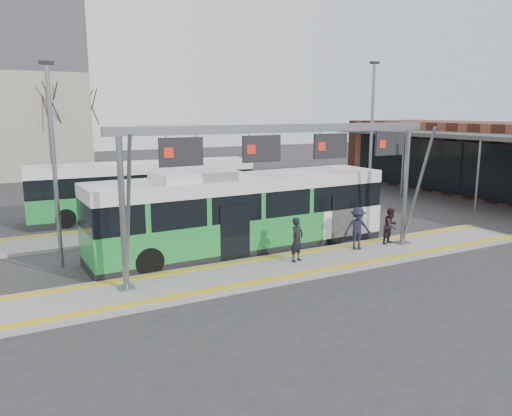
{
  "coord_description": "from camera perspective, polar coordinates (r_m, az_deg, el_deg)",
  "views": [
    {
      "loc": [
        -10.01,
        -15.27,
        5.83
      ],
      "look_at": [
        -0.29,
        3.0,
        1.78
      ],
      "focal_mm": 35.0,
      "sensor_mm": 36.0,
      "label": 1
    }
  ],
  "objects": [
    {
      "name": "tree_mid",
      "position": [
        49.28,
        -18.58,
        10.85
      ],
      "size": [
        1.4,
        1.4,
        8.08
      ],
      "color": "#382B21",
      "rests_on": "ground"
    },
    {
      "name": "ground",
      "position": [
        19.17,
        5.02,
        -6.68
      ],
      "size": [
        120.0,
        120.0,
        0.0
      ],
      "primitive_type": "plane",
      "color": "#2D2D30",
      "rests_on": "ground"
    },
    {
      "name": "passenger_a",
      "position": [
        19.1,
        4.71,
        -3.62
      ],
      "size": [
        0.72,
        0.6,
        1.69
      ],
      "primitive_type": "imported",
      "rotation": [
        0.0,
        0.0,
        0.36
      ],
      "color": "black",
      "rests_on": "platform_main"
    },
    {
      "name": "platform_second",
      "position": [
        24.71,
        -13.17,
        -2.69
      ],
      "size": [
        20.0,
        3.0,
        0.15
      ],
      "primitive_type": "cube",
      "color": "gray",
      "rests_on": "ground"
    },
    {
      "name": "gantry",
      "position": [
        18.35,
        3.9,
        6.26
      ],
      "size": [
        13.0,
        1.68,
        5.2
      ],
      "color": "slate",
      "rests_on": "platform_main"
    },
    {
      "name": "tactile_second",
      "position": [
        25.78,
        -13.84,
        -1.96
      ],
      "size": [
        20.0,
        0.35,
        0.02
      ],
      "color": "yellow",
      "rests_on": "platform_second"
    },
    {
      "name": "lamp_west",
      "position": [
        19.63,
        -22.1,
        4.95
      ],
      "size": [
        0.5,
        0.25,
        7.54
      ],
      "color": "slate",
      "rests_on": "ground"
    },
    {
      "name": "tree_left",
      "position": [
        45.43,
        -22.61,
        11.0
      ],
      "size": [
        1.4,
        1.4,
        8.49
      ],
      "color": "#382B21",
      "rests_on": "ground"
    },
    {
      "name": "passenger_b",
      "position": [
        22.31,
        15.15,
        -1.98
      ],
      "size": [
        0.9,
        0.79,
        1.58
      ],
      "primitive_type": "imported",
      "rotation": [
        0.0,
        0.0,
        0.28
      ],
      "color": "black",
      "rests_on": "platform_main"
    },
    {
      "name": "platform_main",
      "position": [
        19.14,
        5.03,
        -6.47
      ],
      "size": [
        22.0,
        3.0,
        0.15
      ],
      "primitive_type": "cube",
      "color": "gray",
      "rests_on": "ground"
    },
    {
      "name": "tactile_main",
      "position": [
        19.12,
        5.03,
        -6.22
      ],
      "size": [
        22.0,
        2.65,
        0.02
      ],
      "color": "yellow",
      "rests_on": "platform_main"
    },
    {
      "name": "bg_bus_green",
      "position": [
        28.33,
        -12.67,
        2.0
      ],
      "size": [
        12.25,
        3.15,
        3.03
      ],
      "rotation": [
        0.0,
        0.0,
        -0.05
      ],
      "color": "black",
      "rests_on": "ground"
    },
    {
      "name": "lamp_east",
      "position": [
        27.96,
        13.05,
        7.92
      ],
      "size": [
        0.5,
        0.25,
        8.37
      ],
      "color": "slate",
      "rests_on": "ground"
    },
    {
      "name": "passenger_c",
      "position": [
        21.08,
        11.55,
        -2.3
      ],
      "size": [
        1.31,
        1.02,
        1.78
      ],
      "primitive_type": "imported",
      "rotation": [
        0.0,
        0.0,
        -0.36
      ],
      "color": "black",
      "rests_on": "platform_main"
    },
    {
      "name": "hero_bus",
      "position": [
        20.8,
        -1.6,
        -0.65
      ],
      "size": [
        12.84,
        3.07,
        3.51
      ],
      "rotation": [
        0.0,
        0.0,
        0.03
      ],
      "color": "black",
      "rests_on": "ground"
    }
  ]
}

